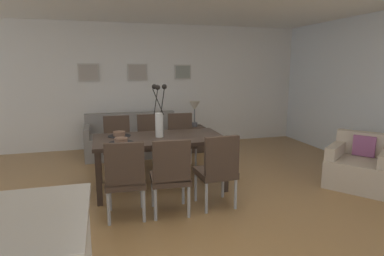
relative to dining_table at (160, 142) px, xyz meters
The scene contains 21 objects.
ground_plane 0.92m from the dining_table, 84.91° to the right, with size 9.00×9.00×0.00m, color olive.
back_wall_panel 2.69m from the dining_table, 88.76° to the left, with size 9.00×0.10×2.60m, color silver.
dining_table is the anchor object (origin of this frame).
dining_chair_near_left 1.05m from the dining_table, 121.83° to the right, with size 0.47×0.47×0.92m.
dining_chair_near_right 1.04m from the dining_table, 122.05° to the left, with size 0.46×0.46×0.92m.
dining_chair_far_left 0.92m from the dining_table, 92.26° to the right, with size 0.47×0.47×0.92m.
dining_chair_far_right 0.89m from the dining_table, 89.59° to the left, with size 0.46×0.46×0.92m.
dining_chair_mid_left 1.04m from the dining_table, 57.20° to the right, with size 0.46×0.46×0.92m.
dining_chair_mid_right 1.02m from the dining_table, 58.55° to the left, with size 0.46×0.46×0.92m.
centerpiece_vase 0.36m from the dining_table, 55.35° to the left, with size 0.21×0.23×0.73m.
placemat_near_left 0.59m from the dining_table, 158.58° to the right, with size 0.32×0.32×0.01m, color black.
bowl_near_left 0.59m from the dining_table, 158.58° to the right, with size 0.17×0.17×0.07m.
placemat_near_right 0.59m from the dining_table, 158.58° to the left, with size 0.32×0.32×0.01m, color black.
bowl_near_right 0.59m from the dining_table, 158.58° to the left, with size 0.17×0.17×0.07m.
sofa 1.95m from the dining_table, 96.22° to the left, with size 1.79×0.84×0.80m.
side_table 2.13m from the dining_table, 60.13° to the left, with size 0.36×0.36×0.52m, color #3D2D23.
table_lamp 2.10m from the dining_table, 60.13° to the left, with size 0.22×0.22×0.51m.
armchair 2.92m from the dining_table, 14.45° to the right, with size 1.12×1.12×0.75m.
framed_picture_left 2.88m from the dining_table, 111.12° to the left, with size 0.41×0.03×0.36m.
framed_picture_center 2.71m from the dining_table, 90.00° to the left, with size 0.42×0.03×0.35m.
framed_picture_right 2.88m from the dining_table, 68.88° to the left, with size 0.37×0.03×0.32m.
Camera 1 is at (-0.81, -3.72, 1.71)m, focal length 30.01 mm.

